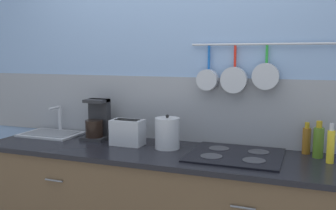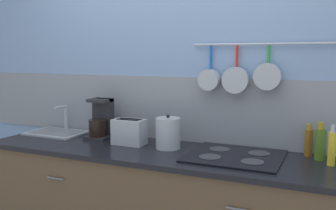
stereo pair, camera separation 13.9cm
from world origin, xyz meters
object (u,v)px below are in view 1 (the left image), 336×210
at_px(coffee_maker, 97,123).
at_px(bottle_olive_oil, 306,140).
at_px(toaster, 128,132).
at_px(bottle_cooking_wine, 331,146).
at_px(kettle, 167,133).
at_px(bottle_hot_sauce, 318,142).

distance_m(coffee_maker, bottle_olive_oil, 1.54).
relative_size(toaster, bottle_cooking_wine, 1.02).
relative_size(coffee_maker, kettle, 1.29).
bearing_deg(bottle_cooking_wine, bottle_olive_oil, 128.06).
height_order(kettle, bottle_olive_oil, kettle).
relative_size(kettle, bottle_cooking_wine, 0.98).
distance_m(toaster, kettle, 0.31).
bearing_deg(toaster, coffee_maker, 162.94).
bearing_deg(bottle_hot_sauce, toaster, -174.26).
bearing_deg(bottle_cooking_wine, toaster, -178.90).
xyz_separation_m(coffee_maker, kettle, (0.62, -0.09, -0.02)).
bearing_deg(bottle_hot_sauce, kettle, -173.04).
bearing_deg(bottle_cooking_wine, bottle_hot_sauce, 122.90).
distance_m(bottle_olive_oil, bottle_cooking_wine, 0.23).
relative_size(coffee_maker, bottle_hot_sauce, 1.31).
bearing_deg(coffee_maker, kettle, -7.93).
distance_m(coffee_maker, toaster, 0.33).
bearing_deg(kettle, coffee_maker, 172.07).
height_order(toaster, bottle_cooking_wine, bottle_cooking_wine).
bearing_deg(kettle, bottle_hot_sauce, 6.96).
distance_m(toaster, bottle_hot_sauce, 1.30).
xyz_separation_m(coffee_maker, toaster, (0.31, -0.10, -0.03)).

